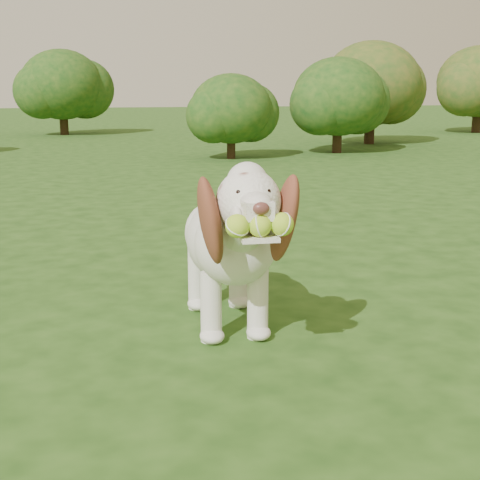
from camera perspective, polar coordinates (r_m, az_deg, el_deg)
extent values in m
plane|color=#1D4012|center=(3.09, -8.95, -7.41)|extent=(80.00, 80.00, 0.00)
ellipsoid|color=white|center=(3.03, -1.29, -0.05)|extent=(0.40, 0.70, 0.36)
ellipsoid|color=white|center=(2.78, -0.40, -0.37)|extent=(0.37, 0.37, 0.35)
ellipsoid|color=white|center=(3.26, -1.99, 0.66)|extent=(0.34, 0.34, 0.31)
cylinder|color=white|center=(2.63, 0.13, 0.94)|extent=(0.20, 0.29, 0.27)
sphere|color=white|center=(2.48, 0.72, 3.31)|extent=(0.26, 0.26, 0.24)
sphere|color=white|center=(2.49, 0.63, 4.89)|extent=(0.17, 0.17, 0.16)
cube|color=white|center=(2.35, 1.40, 2.66)|extent=(0.11, 0.15, 0.07)
ellipsoid|color=#592D28|center=(2.27, 1.82, 2.71)|extent=(0.06, 0.04, 0.04)
cube|color=white|center=(2.35, 1.47, 0.28)|extent=(0.14, 0.16, 0.02)
ellipsoid|color=brown|center=(2.48, -2.55, 1.62)|extent=(0.15, 0.23, 0.38)
ellipsoid|color=brown|center=(2.54, 3.82, 1.86)|extent=(0.15, 0.24, 0.38)
cylinder|color=white|center=(3.39, -2.37, 1.82)|extent=(0.07, 0.18, 0.13)
cylinder|color=white|center=(2.86, -2.48, -5.73)|extent=(0.10, 0.10, 0.30)
cylinder|color=white|center=(2.89, 1.52, -5.49)|extent=(0.10, 0.10, 0.30)
cylinder|color=white|center=(3.28, -3.66, -3.30)|extent=(0.10, 0.10, 0.30)
cylinder|color=white|center=(3.31, -0.16, -3.13)|extent=(0.10, 0.10, 0.30)
sphere|color=#B3E535|center=(2.29, -0.24, 1.20)|extent=(0.09, 0.09, 0.08)
sphere|color=#B3E535|center=(2.30, 1.70, 1.28)|extent=(0.09, 0.09, 0.08)
sphere|color=#B3E535|center=(2.32, 3.60, 1.35)|extent=(0.09, 0.09, 0.08)
cylinder|color=#382314|center=(18.14, 19.54, 9.72)|extent=(0.21, 0.21, 0.69)
ellipsoid|color=#144214|center=(18.13, 19.75, 12.62)|extent=(2.07, 2.07, 1.76)
cylinder|color=#382314|center=(11.68, 8.29, 8.64)|extent=(0.16, 0.16, 0.52)
ellipsoid|color=#144214|center=(11.66, 8.40, 12.02)|extent=(1.55, 1.55, 1.32)
cylinder|color=#382314|center=(13.76, 10.99, 9.40)|extent=(0.20, 0.20, 0.64)
ellipsoid|color=#144214|center=(13.74, 11.15, 12.98)|extent=(1.93, 1.93, 1.64)
cylinder|color=#382314|center=(16.82, -14.80, 9.77)|extent=(0.20, 0.20, 0.65)
ellipsoid|color=#144214|center=(16.80, -14.97, 12.70)|extent=(1.94, 1.94, 1.65)
cylinder|color=#382314|center=(10.56, -0.76, 8.09)|extent=(0.13, 0.13, 0.42)
ellipsoid|color=#144214|center=(10.53, -0.77, 11.14)|extent=(1.26, 1.26, 1.07)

